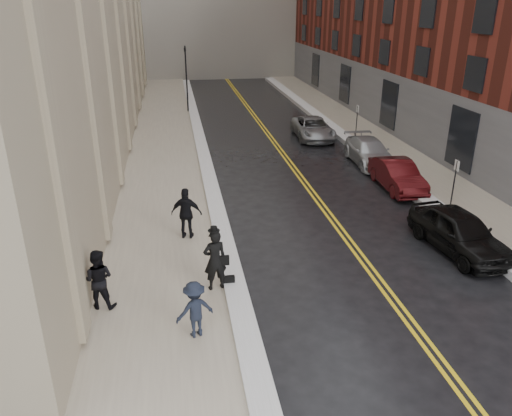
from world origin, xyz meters
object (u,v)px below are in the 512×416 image
object	(u,v)px
car_maroon	(397,175)
car_black	(459,232)
pedestrian_a	(98,279)
car_silver_far	(313,128)
car_silver_near	(369,152)
pedestrian_main	(215,260)
pedestrian_b	(195,309)
pedestrian_c	(187,213)

from	to	relation	value
car_maroon	car_black	bearing A→B (deg)	-93.56
pedestrian_a	car_silver_far	bearing A→B (deg)	-109.29
car_silver_near	car_silver_far	world-z (taller)	car_silver_near
car_silver_far	pedestrian_main	world-z (taller)	pedestrian_main
car_silver_near	pedestrian_b	world-z (taller)	pedestrian_b
car_maroon	pedestrian_a	xyz separation A→B (m)	(-12.83, -8.26, 0.37)
car_maroon	pedestrian_a	size ratio (longest dim) A/B	2.31
pedestrian_main	pedestrian_b	bearing A→B (deg)	59.48
pedestrian_b	pedestrian_c	world-z (taller)	pedestrian_c
pedestrian_b	car_black	bearing A→B (deg)	-178.45
car_silver_far	pedestrian_c	bearing A→B (deg)	-119.33
pedestrian_c	pedestrian_main	bearing A→B (deg)	114.16
pedestrian_main	pedestrian_b	world-z (taller)	pedestrian_main
car_silver_near	pedestrian_b	bearing A→B (deg)	-124.15
pedestrian_main	car_silver_near	bearing A→B (deg)	-141.55
car_silver_near	car_silver_far	bearing A→B (deg)	107.29
pedestrian_b	pedestrian_c	bearing A→B (deg)	-109.13
car_silver_far	pedestrian_main	distance (m)	19.46
car_maroon	car_silver_far	world-z (taller)	car_maroon
car_black	pedestrian_a	world-z (taller)	pedestrian_a
pedestrian_main	pedestrian_b	distance (m)	2.38
pedestrian_b	car_silver_near	bearing A→B (deg)	-145.22
car_silver_near	car_maroon	bearing A→B (deg)	-90.26
car_silver_far	pedestrian_c	world-z (taller)	pedestrian_c
car_maroon	pedestrian_b	size ratio (longest dim) A/B	2.63
car_black	car_silver_near	world-z (taller)	car_black
pedestrian_a	pedestrian_c	size ratio (longest dim) A/B	0.93
car_black	pedestrian_c	distance (m)	9.93
car_silver_far	pedestrian_main	size ratio (longest dim) A/B	2.45
pedestrian_a	pedestrian_c	bearing A→B (deg)	-109.55
car_black	car_silver_near	bearing A→B (deg)	79.45
car_black	pedestrian_c	size ratio (longest dim) A/B	2.28
pedestrian_main	pedestrian_b	xyz separation A→B (m)	(-0.73, -2.26, -0.19)
car_silver_near	pedestrian_main	world-z (taller)	pedestrian_main
car_maroon	pedestrian_main	distance (m)	12.26
car_silver_far	pedestrian_b	bearing A→B (deg)	-110.93
car_maroon	pedestrian_main	size ratio (longest dim) A/B	2.13
car_silver_near	pedestrian_c	size ratio (longest dim) A/B	2.37
car_maroon	pedestrian_c	size ratio (longest dim) A/B	2.15
car_silver_far	pedestrian_main	bearing A→B (deg)	-111.62
pedestrian_main	pedestrian_c	world-z (taller)	pedestrian_main
car_maroon	car_silver_near	xyz separation A→B (m)	(0.16, 4.04, -0.02)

